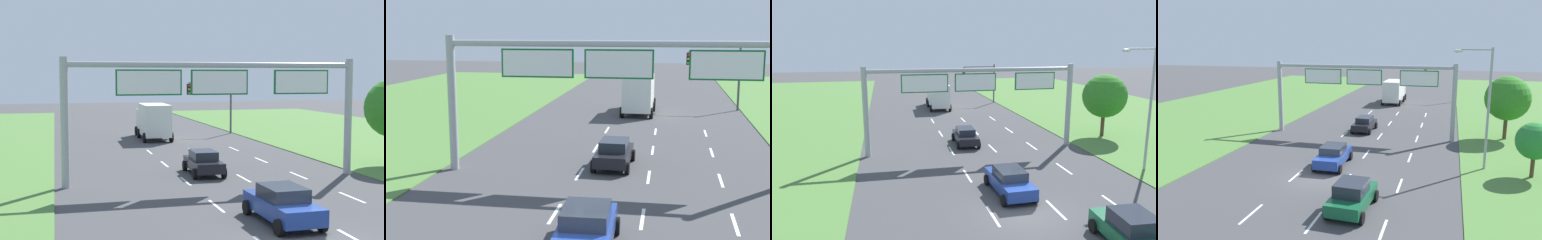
# 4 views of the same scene
# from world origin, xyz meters

# --- Properties ---
(ground_plane) EXTENTS (200.00, 200.00, 0.00)m
(ground_plane) POSITION_xyz_m (0.00, 0.00, 0.00)
(ground_plane) COLOR #424244
(lane_dashes_inner_left) EXTENTS (0.14, 44.40, 0.01)m
(lane_dashes_inner_left) POSITION_xyz_m (-1.75, 3.00, 0.00)
(lane_dashes_inner_left) COLOR white
(lane_dashes_inner_left) RESTS_ON ground_plane
(lane_dashes_inner_right) EXTENTS (0.14, 44.40, 0.01)m
(lane_dashes_inner_right) POSITION_xyz_m (1.75, 3.00, 0.00)
(lane_dashes_inner_right) COLOR white
(lane_dashes_inner_right) RESTS_ON ground_plane
(lane_dashes_slip) EXTENTS (0.14, 44.40, 0.01)m
(lane_dashes_slip) POSITION_xyz_m (5.25, 3.00, 0.00)
(lane_dashes_slip) COLOR white
(lane_dashes_slip) RESTS_ON ground_plane
(car_near_red) EXTENTS (2.14, 4.35, 1.53)m
(car_near_red) POSITION_xyz_m (0.04, 2.65, 0.78)
(car_near_red) COLOR navy
(car_near_red) RESTS_ON ground_plane
(car_lead_silver) EXTENTS (2.25, 4.08, 1.65)m
(car_lead_silver) POSITION_xyz_m (3.25, -4.13, 0.81)
(car_lead_silver) COLOR #145633
(car_lead_silver) RESTS_ON ground_plane
(car_mid_lane) EXTENTS (2.07, 4.05, 1.45)m
(car_mid_lane) POSITION_xyz_m (-0.18, 13.81, 0.75)
(car_mid_lane) COLOR black
(car_mid_lane) RESTS_ON ground_plane
(box_truck) EXTENTS (2.79, 7.39, 3.34)m
(box_truck) POSITION_xyz_m (0.07, 32.45, 1.78)
(box_truck) COLOR silver
(box_truck) RESTS_ON ground_plane
(sign_gantry) EXTENTS (17.24, 0.44, 7.00)m
(sign_gantry) POSITION_xyz_m (0.13, 11.83, 4.98)
(sign_gantry) COLOR #9EA0A5
(sign_gantry) RESTS_ON ground_plane
(traffic_light_mast) EXTENTS (4.76, 0.49, 5.60)m
(traffic_light_mast) POSITION_xyz_m (6.81, 35.23, 3.87)
(traffic_light_mast) COLOR #47494F
(traffic_light_mast) RESTS_ON ground_plane
(street_lamp) EXTENTS (2.61, 0.32, 8.50)m
(street_lamp) POSITION_xyz_m (10.23, 4.59, 5.08)
(street_lamp) COLOR #9EA0A5
(street_lamp) RESTS_ON ground_plane
(roadside_tree_mid) EXTENTS (4.02, 4.02, 5.86)m
(roadside_tree_mid) POSITION_xyz_m (13.06, 13.80, 3.84)
(roadside_tree_mid) COLOR #513823
(roadside_tree_mid) RESTS_ON ground_plane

